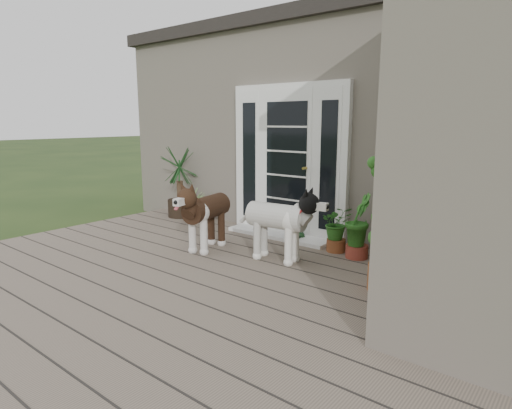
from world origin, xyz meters
The scene contains 15 objects.
deck centered at (0.00, 0.40, 0.06)m, with size 6.20×4.60×0.12m, color #6B5B4C.
house_main centered at (0.00, 4.65, 1.55)m, with size 7.40×4.00×3.10m, color #665E54.
roof_main centered at (0.00, 4.65, 3.20)m, with size 7.60×4.20×0.20m, color #2D2826.
door_unit centered at (-0.20, 2.60, 1.19)m, with size 1.90×0.14×2.15m, color white.
door_step centered at (-0.20, 2.40, 0.14)m, with size 1.60×0.40×0.05m, color white.
brindle_dog centered at (-0.56, 1.32, 0.52)m, with size 0.41×0.95×0.79m, color #382114, non-canonical shape.
white_dog centered at (0.40, 1.51, 0.51)m, with size 0.40×0.94×0.78m, color white, non-canonical shape.
spider_plant centered at (-1.92, 2.40, 0.40)m, with size 0.52×0.52×0.56m, color #91A062, non-canonical shape.
yucca centered at (-2.31, 2.40, 0.71)m, with size 0.82×0.82×1.19m, color #113315, non-canonical shape.
herb_a centered at (0.78, 2.28, 0.37)m, with size 0.39×0.39×0.50m, color #1D601B.
herb_b centered at (1.11, 2.20, 0.41)m, with size 0.38×0.38×0.58m, color #1D6524.
herb_c centered at (1.57, 2.40, 0.44)m, with size 0.41×0.41×0.64m, color #29621C.
sapling centered at (1.79, 1.43, 1.07)m, with size 0.56×0.56×1.89m, color #225A19, non-canonical shape.
clog_left centered at (0.13, 2.36, 0.17)m, with size 0.15×0.33×0.10m, color black, non-canonical shape.
clog_right centered at (0.10, 2.38, 0.16)m, with size 0.12×0.27×0.08m, color #153617, non-canonical shape.
Camera 1 is at (3.30, -2.47, 1.76)m, focal length 30.19 mm.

